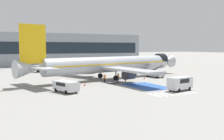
{
  "coord_description": "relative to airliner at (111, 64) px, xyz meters",
  "views": [
    {
      "loc": [
        -27.76,
        -56.41,
        7.42
      ],
      "look_at": [
        -0.0,
        -1.39,
        2.12
      ],
      "focal_mm": 42.0,
      "sensor_mm": 36.0,
      "label": 1
    }
  ],
  "objects": [
    {
      "name": "ground_plane",
      "position": [
        0.16,
        1.14,
        -3.46
      ],
      "size": [
        600.0,
        600.0,
        0.0
      ],
      "primitive_type": "plane",
      "color": "gray"
    },
    {
      "name": "apron_leadline_yellow",
      "position": [
        0.72,
        0.17,
        -3.46
      ],
      "size": [
        77.85,
        18.1,
        0.01
      ],
      "primitive_type": "cube",
      "rotation": [
        0.0,
        0.0,
        -1.34
      ],
      "color": "gold",
      "rests_on": "ground_plane"
    },
    {
      "name": "apron_stand_patch_blue",
      "position": [
        0.72,
        -13.73,
        -3.46
      ],
      "size": [
        6.21,
        10.25,
        0.01
      ],
      "primitive_type": "cube",
      "color": "#2856A8",
      "rests_on": "ground_plane"
    },
    {
      "name": "apron_walkway_bar_0",
      "position": [
        -3.48,
        -22.22,
        -3.46
      ],
      "size": [
        0.44,
        3.6,
        0.01
      ],
      "primitive_type": "cube",
      "color": "silver",
      "rests_on": "ground_plane"
    },
    {
      "name": "apron_walkway_bar_1",
      "position": [
        -2.28,
        -22.22,
        -3.46
      ],
      "size": [
        0.44,
        3.6,
        0.01
      ],
      "primitive_type": "cube",
      "color": "silver",
      "rests_on": "ground_plane"
    },
    {
      "name": "apron_walkway_bar_2",
      "position": [
        -1.08,
        -22.22,
        -3.46
      ],
      "size": [
        0.44,
        3.6,
        0.01
      ],
      "primitive_type": "cube",
      "color": "silver",
      "rests_on": "ground_plane"
    },
    {
      "name": "apron_walkway_bar_3",
      "position": [
        0.12,
        -22.22,
        -3.46
      ],
      "size": [
        0.44,
        3.6,
        0.01
      ],
      "primitive_type": "cube",
      "color": "silver",
      "rests_on": "ground_plane"
    },
    {
      "name": "apron_walkway_bar_4",
      "position": [
        1.32,
        -22.22,
        -3.46
      ],
      "size": [
        0.44,
        3.6,
        0.01
      ],
      "primitive_type": "cube",
      "color": "silver",
      "rests_on": "ground_plane"
    },
    {
      "name": "apron_walkway_bar_5",
      "position": [
        2.52,
        -22.22,
        -3.46
      ],
      "size": [
        0.44,
        3.6,
        0.01
      ],
      "primitive_type": "cube",
      "color": "silver",
      "rests_on": "ground_plane"
    },
    {
      "name": "apron_walkway_bar_6",
      "position": [
        3.72,
        -22.22,
        -3.46
      ],
      "size": [
        0.44,
        3.6,
        0.01
      ],
      "primitive_type": "cube",
      "color": "silver",
      "rests_on": "ground_plane"
    },
    {
      "name": "airliner",
      "position": [
        0.0,
        0.0,
        0.0
      ],
      "size": [
        44.98,
        35.02,
        11.81
      ],
      "rotation": [
        0.0,
        0.0,
        -1.34
      ],
      "color": "#B7BCC4",
      "rests_on": "ground_plane"
    },
    {
      "name": "boarding_stairs_forward",
      "position": [
        11.31,
        -1.89,
        -2.48
      ],
      "size": [
        3.22,
        5.53,
        3.91
      ],
      "rotation": [
        0.0,
        0.0,
        0.23
      ],
      "color": "#ADB2BA",
      "rests_on": "ground_plane"
    },
    {
      "name": "fuel_tanker",
      "position": [
        -8.77,
        24.39,
        -1.78
      ],
      "size": [
        9.6,
        3.24,
        3.35
      ],
      "rotation": [
        0.0,
        0.0,
        1.49
      ],
      "color": "#38383D",
      "rests_on": "ground_plane"
    },
    {
      "name": "service_van_1",
      "position": [
        -15.07,
        -13.43,
        -2.33
      ],
      "size": [
        3.48,
        5.24,
        1.86
      ],
      "rotation": [
        0.0,
        0.0,
        3.45
      ],
      "color": "silver",
      "rests_on": "ground_plane"
    },
    {
      "name": "service_van_2",
      "position": [
        2.95,
        -20.69,
        -2.07
      ],
      "size": [
        5.06,
        2.94,
        2.35
      ],
      "rotation": [
        0.0,
        0.0,
        1.79
      ],
      "color": "silver",
      "rests_on": "ground_plane"
    },
    {
      "name": "baggage_cart",
      "position": [
        -3.14,
        -7.23,
        -3.2
      ],
      "size": [
        2.95,
        2.83,
        0.87
      ],
      "rotation": [
        0.0,
        0.0,
        5.42
      ],
      "color": "gray",
      "rests_on": "ground_plane"
    },
    {
      "name": "ground_crew_0",
      "position": [
        -3.95,
        -4.86,
        -2.47
      ],
      "size": [
        0.46,
        0.47,
        1.72
      ],
      "rotation": [
        0.0,
        0.0,
        2.33
      ],
      "color": "#191E38",
      "rests_on": "ground_plane"
    },
    {
      "name": "ground_crew_1",
      "position": [
        0.32,
        -3.07,
        -2.53
      ],
      "size": [
        0.44,
        0.26,
        1.62
      ],
      "rotation": [
        0.0,
        0.0,
        0.06
      ],
      "color": "black",
      "rests_on": "ground_plane"
    },
    {
      "name": "ground_crew_2",
      "position": [
        0.79,
        -5.63,
        -2.54
      ],
      "size": [
        0.47,
        0.47,
        1.61
      ],
      "rotation": [
        0.0,
        0.0,
        2.35
      ],
      "color": "#2D2D33",
      "rests_on": "ground_plane"
    },
    {
      "name": "traffic_cone_0",
      "position": [
        -13.97,
        -4.89,
        -3.16
      ],
      "size": [
        0.55,
        0.55,
        0.61
      ],
      "color": "orange",
      "rests_on": "ground_plane"
    },
    {
      "name": "traffic_cone_1",
      "position": [
        -9.66,
        -7.96,
        -3.2
      ],
      "size": [
        0.47,
        0.47,
        0.52
      ],
      "color": "orange",
      "rests_on": "ground_plane"
    },
    {
      "name": "traffic_cone_2",
      "position": [
        6.98,
        -3.78,
        -3.22
      ],
      "size": [
        0.44,
        0.44,
        0.49
      ],
      "color": "orange",
      "rests_on": "ground_plane"
    },
    {
      "name": "terminal_building",
      "position": [
        -10.57,
        55.22,
        3.16
      ],
      "size": [
        99.73,
        12.1,
        13.23
      ],
      "color": "#89939E",
      "rests_on": "ground_plane"
    }
  ]
}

